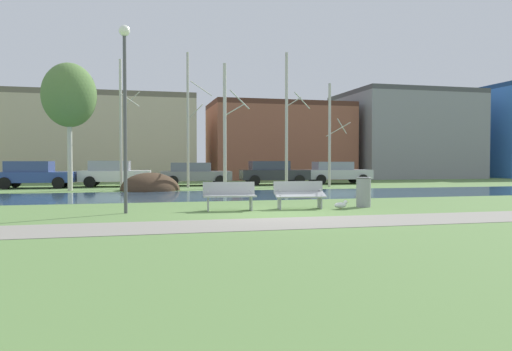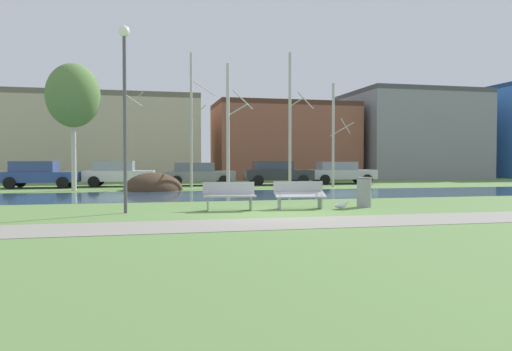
{
  "view_description": "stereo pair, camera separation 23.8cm",
  "coord_description": "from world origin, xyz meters",
  "views": [
    {
      "loc": [
        -3.92,
        -13.48,
        1.52
      ],
      "look_at": [
        -0.17,
        1.7,
        1.05
      ],
      "focal_mm": 34.52,
      "sensor_mm": 36.0,
      "label": 1
    },
    {
      "loc": [
        -3.69,
        -13.53,
        1.52
      ],
      "look_at": [
        -0.17,
        1.7,
        1.05
      ],
      "focal_mm": 34.52,
      "sensor_mm": 36.0,
      "label": 2
    }
  ],
  "objects": [
    {
      "name": "parked_wagon_fourth_dark",
      "position": [
        4.57,
        16.47,
        0.79
      ],
      "size": [
        4.39,
        2.32,
        1.5
      ],
      "color": "#282B30",
      "rests_on": "ground"
    },
    {
      "name": "paved_path_strip",
      "position": [
        0.0,
        -2.1,
        0.01
      ],
      "size": [
        60.0,
        2.2,
        0.01
      ],
      "primitive_type": "cube",
      "color": "gray",
      "rests_on": "ground"
    },
    {
      "name": "building_brick_low",
      "position": [
        7.92,
        26.39,
        3.16
      ],
      "size": [
        11.55,
        6.44,
        6.32
      ],
      "color": "brown",
      "rests_on": "ground"
    },
    {
      "name": "parked_hatch_third_grey",
      "position": [
        -0.36,
        16.72,
        0.75
      ],
      "size": [
        4.38,
        2.27,
        1.41
      ],
      "color": "slate",
      "rests_on": "ground"
    },
    {
      "name": "trash_bin",
      "position": [
        3.38,
        1.34,
        0.51
      ],
      "size": [
        0.5,
        0.5,
        0.98
      ],
      "color": "gray",
      "rests_on": "ground"
    },
    {
      "name": "bench_left",
      "position": [
        -1.12,
        1.25,
        0.47
      ],
      "size": [
        1.65,
        0.71,
        0.87
      ],
      "color": "#9EA0A3",
      "rests_on": "ground"
    },
    {
      "name": "streetlamp",
      "position": [
        -4.18,
        1.2,
        3.61
      ],
      "size": [
        0.32,
        0.32,
        5.41
      ],
      "color": "#4C4C51",
      "rests_on": "ground"
    },
    {
      "name": "building_beige_block",
      "position": [
        -7.87,
        26.01,
        3.27
      ],
      "size": [
        16.79,
        6.42,
        6.54
      ],
      "color": "#BCAD8E",
      "rests_on": "ground"
    },
    {
      "name": "birch_center_right",
      "position": [
        4.65,
        13.73,
        3.93
      ],
      "size": [
        1.5,
        2.3,
        7.76
      ],
      "color": "#BCB7A8",
      "rests_on": "ground"
    },
    {
      "name": "parked_van_nearest_blue",
      "position": [
        -9.37,
        16.07,
        0.78
      ],
      "size": [
        4.26,
        2.33,
        1.5
      ],
      "color": "#2D4793",
      "rests_on": "ground"
    },
    {
      "name": "birch_far_left",
      "position": [
        -7.12,
        13.02,
        4.82
      ],
      "size": [
        2.7,
        2.7,
        6.46
      ],
      "color": "beige",
      "rests_on": "ground"
    },
    {
      "name": "river_band",
      "position": [
        0.0,
        7.97,
        0.0
      ],
      "size": [
        80.0,
        6.41,
        0.01
      ],
      "primitive_type": "cube",
      "color": "#33516B",
      "rests_on": "ground"
    },
    {
      "name": "birch_left",
      "position": [
        -4.61,
        13.71,
        3.52
      ],
      "size": [
        1.07,
        1.96,
        6.91
      ],
      "color": "beige",
      "rests_on": "ground"
    },
    {
      "name": "birch_center_left",
      "position": [
        -0.98,
        14.27,
        3.85
      ],
      "size": [
        1.44,
        2.2,
        7.58
      ],
      "color": "#BCB7A8",
      "rests_on": "ground"
    },
    {
      "name": "bench_right",
      "position": [
        1.14,
        1.25,
        0.47
      ],
      "size": [
        1.65,
        0.71,
        0.87
      ],
      "color": "#9EA0A3",
      "rests_on": "ground"
    },
    {
      "name": "seagull",
      "position": [
        2.38,
        0.86,
        0.13
      ],
      "size": [
        0.48,
        0.18,
        0.27
      ],
      "color": "white",
      "rests_on": "ground"
    },
    {
      "name": "parked_sedan_second_white",
      "position": [
        -5.12,
        16.7,
        0.8
      ],
      "size": [
        4.17,
        2.29,
        1.52
      ],
      "color": "silver",
      "rests_on": "ground"
    },
    {
      "name": "parked_suv_fifth_silver",
      "position": [
        8.98,
        16.72,
        0.77
      ],
      "size": [
        4.39,
        2.27,
        1.45
      ],
      "color": "#B2B5BC",
      "rests_on": "ground"
    },
    {
      "name": "soil_mound",
      "position": [
        -3.16,
        12.43,
        0.0
      ],
      "size": [
        3.03,
        3.24,
        1.82
      ],
      "primitive_type": "ellipsoid",
      "color": "#423021",
      "rests_on": "ground"
    },
    {
      "name": "birch_right",
      "position": [
        7.2,
        13.44,
        3.04
      ],
      "size": [
        1.33,
        2.28,
        6.03
      ],
      "color": "#BCB7A8",
      "rests_on": "ground"
    },
    {
      "name": "building_grey_warehouse",
      "position": [
        19.79,
        26.77,
        3.81
      ],
      "size": [
        10.93,
        9.31,
        7.63
      ],
      "color": "gray",
      "rests_on": "ground"
    },
    {
      "name": "birch_center",
      "position": [
        0.94,
        13.22,
        3.5
      ],
      "size": [
        1.49,
        2.49,
        6.86
      ],
      "color": "beige",
      "rests_on": "ground"
    },
    {
      "name": "ground_plane",
      "position": [
        0.0,
        10.0,
        0.0
      ],
      "size": [
        120.0,
        120.0,
        0.0
      ],
      "primitive_type": "plane",
      "color": "#5B7F42"
    }
  ]
}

